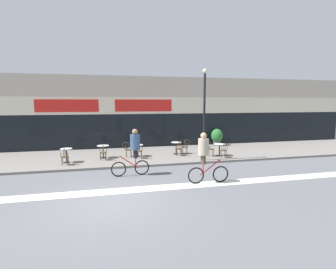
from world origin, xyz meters
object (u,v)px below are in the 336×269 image
at_px(bistro_table_4, 219,147).
at_px(cafe_chair_2_near, 139,150).
at_px(cafe_chair_3_near, 179,148).
at_px(cafe_chair_4_near, 224,149).
at_px(bistro_table_2, 138,148).
at_px(cyclist_2, 205,154).
at_px(bistro_table_0, 66,153).
at_px(planter_pot, 217,137).
at_px(cyclist_1, 134,149).
at_px(bistro_table_1, 103,149).
at_px(cafe_chair_3_side, 186,146).
at_px(bistro_table_3, 176,146).
at_px(cafe_chair_2_side, 127,148).
at_px(cafe_chair_4_side, 210,148).
at_px(lamp_post, 204,108).
at_px(cafe_chair_0_near, 65,155).
at_px(cafe_chair_1_near, 103,151).

bearing_deg(bistro_table_4, cafe_chair_2_near, 176.23).
relative_size(cafe_chair_3_near, cafe_chair_4_near, 1.00).
height_order(bistro_table_2, cyclist_2, cyclist_2).
height_order(bistro_table_0, planter_pot, planter_pot).
xyz_separation_m(cafe_chair_4_near, cyclist_1, (-5.43, -2.04, 0.62)).
distance_m(bistro_table_4, cyclist_2, 5.30).
distance_m(bistro_table_0, bistro_table_2, 3.99).
relative_size(bistro_table_1, cafe_chair_3_side, 0.82).
xyz_separation_m(bistro_table_3, cyclist_2, (-0.32, -5.63, 0.58)).
xyz_separation_m(bistro_table_2, cafe_chair_2_side, (-0.63, -0.00, 0.01)).
relative_size(cafe_chair_2_near, cyclist_2, 0.42).
height_order(cafe_chair_4_side, cyclist_2, cyclist_2).
relative_size(lamp_post, cyclist_1, 2.33).
height_order(cafe_chair_3_near, planter_pot, planter_pot).
height_order(cafe_chair_2_near, cafe_chair_3_near, same).
xyz_separation_m(bistro_table_1, cafe_chair_2_side, (1.39, -0.04, -0.01)).
bearing_deg(cafe_chair_4_near, cafe_chair_0_near, 96.71).
bearing_deg(bistro_table_3, cafe_chair_4_side, -32.04).
relative_size(bistro_table_0, planter_pot, 0.62).
xyz_separation_m(cafe_chair_0_near, cafe_chair_1_near, (1.92, 0.74, 0.00)).
distance_m(bistro_table_1, cafe_chair_3_side, 5.07).
bearing_deg(cafe_chair_1_near, bistro_table_0, 87.47).
relative_size(bistro_table_1, cafe_chair_0_near, 0.82).
distance_m(bistro_table_3, cafe_chair_4_side, 2.10).
height_order(cafe_chair_2_side, cafe_chair_4_near, same).
relative_size(cafe_chair_1_near, cafe_chair_3_near, 1.00).
xyz_separation_m(bistro_table_4, cafe_chair_3_near, (-2.41, 0.50, 0.00)).
relative_size(bistro_table_1, cafe_chair_3_near, 0.82).
bearing_deg(bistro_table_4, bistro_table_0, 178.43).
bearing_deg(cafe_chair_4_side, cafe_chair_2_near, -177.08).
bearing_deg(planter_pot, bistro_table_0, -161.59).
distance_m(cafe_chair_3_near, cafe_chair_3_side, 0.88).
relative_size(cafe_chair_3_near, cyclist_1, 0.42).
xyz_separation_m(bistro_table_2, cafe_chair_2_near, (0.00, -0.63, 0.01)).
distance_m(cafe_chair_2_near, lamp_post, 4.38).
bearing_deg(bistro_table_1, cafe_chair_3_side, 1.56).
bearing_deg(bistro_table_3, bistro_table_4, -25.05).
height_order(cafe_chair_0_near, cafe_chair_3_near, same).
bearing_deg(bistro_table_3, lamp_post, -63.34).
height_order(bistro_table_1, bistro_table_4, bistro_table_1).
bearing_deg(planter_pot, cafe_chair_0_near, -158.49).
distance_m(cafe_chair_2_side, cafe_chair_4_near, 5.67).
bearing_deg(cafe_chair_3_near, cyclist_2, 177.97).
xyz_separation_m(cafe_chair_4_near, planter_pot, (1.46, 4.26, 0.14)).
xyz_separation_m(cafe_chair_2_near, cyclist_1, (-0.61, -2.98, 0.62)).
height_order(bistro_table_0, bistro_table_2, bistro_table_0).
xyz_separation_m(bistro_table_2, planter_pot, (6.28, 2.70, 0.16)).
xyz_separation_m(bistro_table_2, cyclist_1, (-0.61, -3.60, 0.63)).
relative_size(cafe_chair_0_near, cafe_chair_1_near, 1.00).
bearing_deg(cafe_chair_2_side, bistro_table_3, 3.12).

